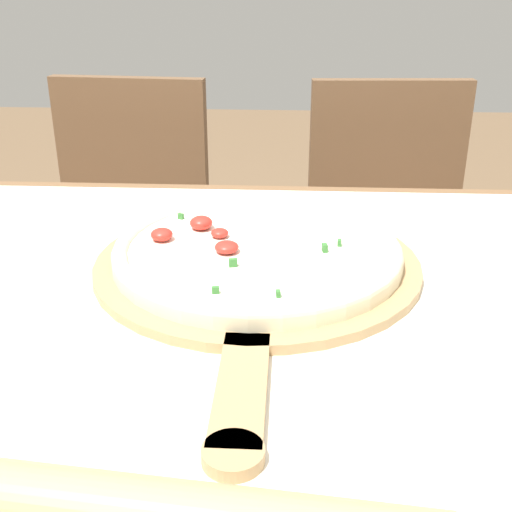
% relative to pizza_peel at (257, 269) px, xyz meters
% --- Properties ---
extents(dining_table, '(1.47, 0.89, 0.78)m').
position_rel_pizza_peel_xyz_m(dining_table, '(-0.02, -0.08, -0.12)').
color(dining_table, brown).
rests_on(dining_table, ground_plane).
extents(towel_cloth, '(1.39, 0.81, 0.00)m').
position_rel_pizza_peel_xyz_m(towel_cloth, '(-0.02, -0.08, -0.01)').
color(towel_cloth, white).
rests_on(towel_cloth, dining_table).
extents(pizza_peel, '(0.41, 0.58, 0.01)m').
position_rel_pizza_peel_xyz_m(pizza_peel, '(0.00, 0.00, 0.00)').
color(pizza_peel, tan).
rests_on(pizza_peel, towel_cloth).
extents(pizza, '(0.36, 0.36, 0.04)m').
position_rel_pizza_peel_xyz_m(pizza, '(-0.00, 0.02, 0.02)').
color(pizza, beige).
rests_on(pizza, pizza_peel).
extents(chair_left, '(0.43, 0.43, 0.89)m').
position_rel_pizza_peel_xyz_m(chair_left, '(-0.36, 0.74, -0.27)').
color(chair_left, brown).
rests_on(chair_left, ground_plane).
extents(chair_right, '(0.42, 0.42, 0.89)m').
position_rel_pizza_peel_xyz_m(chair_right, '(0.28, 0.74, -0.27)').
color(chair_right, brown).
rests_on(chair_right, ground_plane).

